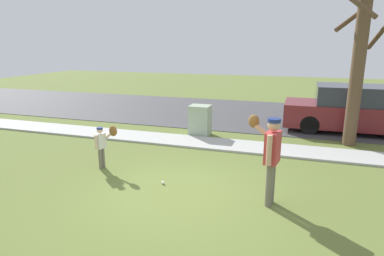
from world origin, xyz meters
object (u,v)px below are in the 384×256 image
Objects in this scene: person_child at (104,141)px; baseball at (163,183)px; person_adult at (270,151)px; street_tree_near at (360,54)px; utility_cabinet at (200,120)px; parked_suv_maroon at (354,110)px.

person_child is 1.95m from baseball.
street_tree_near is (2.00, 4.76, 1.70)m from person_adult.
person_adult is 5.22m from utility_cabinet.
parked_suv_maroon is at bearing 80.35° from street_tree_near.
baseball is at bearing -133.31° from street_tree_near.
street_tree_near is (4.30, 4.56, 2.73)m from baseball.
person_adult reaches higher than parked_suv_maroon.
person_adult reaches higher than baseball.
person_child is 0.23× the size of parked_suv_maroon.
street_tree_near is at bearing 4.09° from utility_cabinet.
utility_cabinet is (1.34, 3.76, -0.20)m from person_child.
parked_suv_maroon is at bearing -100.54° from person_adult.
person_adult reaches higher than person_child.
street_tree_near is at bearing 42.93° from person_child.
person_child is at bearing -137.33° from parked_suv_maroon.
person_child is 7.60m from street_tree_near.
baseball is at bearing -5.69° from person_child.
baseball is at bearing 4.02° from person_adult.
utility_cabinet is at bearing 95.73° from baseball.
street_tree_near reaches higher than utility_cabinet.
baseball is 0.02× the size of parked_suv_maroon.
utility_cabinet is at bearing -157.28° from parked_suv_maroon.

